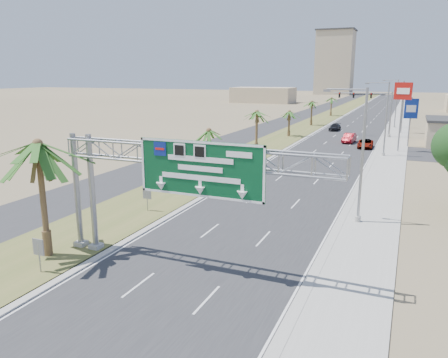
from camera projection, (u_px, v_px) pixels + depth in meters
road at (367, 117)px, 114.53m from camera, size 12.00×300.00×0.02m
sidewalk_right at (402, 118)px, 111.29m from camera, size 4.00×300.00×0.10m
median_grass at (329, 116)px, 118.33m from camera, size 7.00×300.00×0.12m
opposing_road at (303, 115)px, 121.01m from camera, size 8.00×300.00×0.02m
sign_gantry at (178, 164)px, 23.97m from camera, size 16.75×1.24×7.50m
palm_near at (38, 145)px, 25.15m from camera, size 5.70×5.70×8.35m
palm_row_b at (209, 131)px, 47.21m from camera, size 3.99×3.99×5.95m
palm_row_c at (257, 113)px, 61.35m from camera, size 3.99×3.99×6.75m
palm_row_d at (289, 112)px, 77.75m from camera, size 3.99×3.99×5.45m
palm_row_e at (312, 102)px, 94.60m from camera, size 3.99×3.99×6.15m
palm_row_f at (332, 99)px, 117.06m from camera, size 3.99×3.99×5.75m
streetlight_near at (359, 161)px, 31.91m from camera, size 3.27×0.44×10.00m
streetlight_mid at (384, 122)px, 58.76m from camera, size 3.27×0.44×10.00m
streetlight_far at (395, 105)px, 90.98m from camera, size 3.27×0.44×10.00m
signal_mast at (379, 110)px, 77.41m from camera, size 10.28×0.71×8.00m
median_signback_a at (39, 250)px, 24.10m from camera, size 0.75×0.08×2.08m
median_signback_b at (147, 195)px, 35.10m from camera, size 0.75×0.08×2.08m
tower_distant at (335, 63)px, 247.96m from camera, size 20.00×16.00×35.00m
building_distant_left at (263, 95)px, 175.73m from camera, size 24.00×14.00×6.00m
car_left_lane at (223, 184)px, 41.48m from camera, size 2.24×4.38×1.43m
car_mid_lane at (349, 138)px, 71.59m from camera, size 1.91×4.74×1.53m
car_right_lane at (365, 144)px, 66.39m from camera, size 2.40×4.83×1.32m
car_far at (335, 127)px, 87.21m from camera, size 1.98×4.57×1.31m
pole_sign_red_near at (403, 96)px, 61.50m from camera, size 2.42×0.72×10.05m
pole_sign_blue at (411, 110)px, 66.41m from camera, size 2.01×0.82×7.58m
pole_sign_red_far at (404, 97)px, 81.96m from camera, size 2.19×0.92×8.53m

